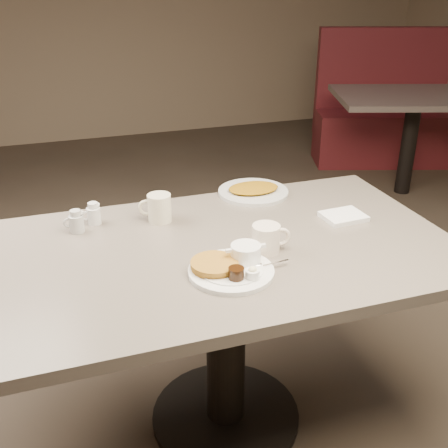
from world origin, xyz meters
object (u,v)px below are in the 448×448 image
object	(u,v)px
main_plate	(232,265)
booth_back_right	(384,117)
creamer_left	(93,214)
creamer_right	(76,222)
diner_table	(226,290)
coffee_mug_far	(159,208)
coffee_mug_near	(267,238)
hash_plate	(253,191)

from	to	relation	value
main_plate	booth_back_right	xyz separation A→B (m)	(2.28, 2.58, -0.36)
creamer_left	creamer_right	world-z (taller)	same
diner_table	creamer_right	xyz separation A→B (m)	(-0.45, 0.26, 0.21)
creamer_right	booth_back_right	size ratio (longest dim) A/B	0.05
main_plate	coffee_mug_far	world-z (taller)	coffee_mug_far
diner_table	creamer_right	size ratio (longest dim) A/B	18.75
coffee_mug_near	creamer_right	distance (m)	0.66
coffee_mug_far	coffee_mug_near	bearing A→B (deg)	-50.35
main_plate	booth_back_right	bearing A→B (deg)	48.44
coffee_mug_near	creamer_right	world-z (taller)	coffee_mug_near
booth_back_right	creamer_left	bearing A→B (deg)	-141.40
main_plate	hash_plate	distance (m)	0.62
main_plate	creamer_right	xyz separation A→B (m)	(-0.41, 0.43, 0.01)
coffee_mug_near	diner_table	bearing A→B (deg)	146.58
creamer_left	creamer_right	distance (m)	0.08
diner_table	booth_back_right	xyz separation A→B (m)	(2.25, 2.41, -0.17)
diner_table	hash_plate	bearing A→B (deg)	57.56
coffee_mug_near	hash_plate	world-z (taller)	coffee_mug_near
diner_table	creamer_left	xyz separation A→B (m)	(-0.39, 0.31, 0.21)
coffee_mug_near	coffee_mug_far	world-z (taller)	coffee_mug_far
creamer_right	creamer_left	bearing A→B (deg)	36.86
coffee_mug_far	creamer_left	distance (m)	0.23
coffee_mug_far	creamer_left	world-z (taller)	coffee_mug_far
main_plate	creamer_right	distance (m)	0.59
diner_table	main_plate	world-z (taller)	main_plate
main_plate	coffee_mug_near	xyz separation A→B (m)	(0.15, 0.09, 0.02)
coffee_mug_far	booth_back_right	distance (m)	3.26
hash_plate	coffee_mug_far	bearing A→B (deg)	-162.46
diner_table	main_plate	bearing A→B (deg)	-102.78
creamer_left	coffee_mug_near	bearing A→B (deg)	-37.47
diner_table	hash_plate	xyz separation A→B (m)	(0.25, 0.39, 0.18)
main_plate	coffee_mug_near	world-z (taller)	coffee_mug_near
creamer_left	booth_back_right	distance (m)	3.39
diner_table	main_plate	distance (m)	0.26
coffee_mug_near	hash_plate	bearing A→B (deg)	73.70
coffee_mug_far	booth_back_right	xyz separation A→B (m)	(2.41, 2.15, -0.39)
coffee_mug_near	booth_back_right	bearing A→B (deg)	49.35
creamer_right	booth_back_right	xyz separation A→B (m)	(2.70, 2.15, -0.38)
diner_table	creamer_right	world-z (taller)	creamer_right
creamer_left	coffee_mug_far	bearing A→B (deg)	-12.47
diner_table	coffee_mug_near	distance (m)	0.25
main_plate	creamer_right	bearing A→B (deg)	134.15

